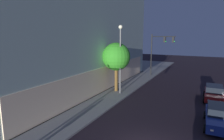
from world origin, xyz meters
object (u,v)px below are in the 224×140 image
object	(u,v)px
modern_building	(22,15)
street_lamp_sidewalk	(120,51)
traffic_light_far_corner	(160,47)
car_red	(214,93)
car_blue	(219,117)
sidewalk_tree	(116,57)

from	to	relation	value
modern_building	street_lamp_sidewalk	bearing A→B (deg)	-90.46
traffic_light_far_corner	car_red	world-z (taller)	traffic_light_far_corner
modern_building	car_red	xyz separation A→B (m)	(2.39, -25.64, -8.91)
modern_building	car_blue	distance (m)	27.76
sidewalk_tree	car_blue	xyz separation A→B (m)	(-4.77, -10.91, -3.50)
street_lamp_sidewalk	car_blue	xyz separation A→B (m)	(-4.13, -10.09, -4.25)
car_red	traffic_light_far_corner	bearing A→B (deg)	41.03
street_lamp_sidewalk	car_red	xyz separation A→B (m)	(2.52, -9.79, -4.26)
traffic_light_far_corner	street_lamp_sidewalk	xyz separation A→B (m)	(-11.85, 1.67, 0.06)
traffic_light_far_corner	sidewalk_tree	world-z (taller)	traffic_light_far_corner
traffic_light_far_corner	car_blue	distance (m)	18.55
sidewalk_tree	car_red	world-z (taller)	sidewalk_tree
street_lamp_sidewalk	sidewalk_tree	xyz separation A→B (m)	(0.64, 0.81, -0.75)
car_blue	car_red	size ratio (longest dim) A/B	1.04
car_blue	car_red	world-z (taller)	car_blue
modern_building	street_lamp_sidewalk	distance (m)	16.52
sidewalk_tree	car_red	xyz separation A→B (m)	(1.87, -10.61, -3.50)
traffic_light_far_corner	sidewalk_tree	size ratio (longest dim) A/B	1.18
street_lamp_sidewalk	car_blue	world-z (taller)	street_lamp_sidewalk
traffic_light_far_corner	street_lamp_sidewalk	world-z (taller)	street_lamp_sidewalk
street_lamp_sidewalk	sidewalk_tree	size ratio (longest dim) A/B	1.33
modern_building	car_blue	bearing A→B (deg)	-99.31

